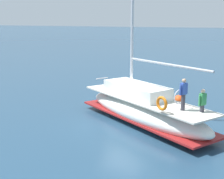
# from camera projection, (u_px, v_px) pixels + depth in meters

# --- Properties ---
(ground_plane) EXTENTS (400.00, 400.00, 0.00)m
(ground_plane) POSITION_uv_depth(u_px,v_px,m) (124.00, 123.00, 18.28)
(ground_plane) COLOR navy
(main_sailboat) EXTENTS (6.99, 9.47, 12.39)m
(main_sailboat) POSITION_uv_depth(u_px,v_px,m) (143.00, 108.00, 18.01)
(main_sailboat) COLOR white
(main_sailboat) RESTS_ON ground
(mooring_buoy) EXTENTS (0.78, 0.78, 0.99)m
(mooring_buoy) POSITION_uv_depth(u_px,v_px,m) (179.00, 100.00, 22.33)
(mooring_buoy) COLOR #EA4C19
(mooring_buoy) RESTS_ON ground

